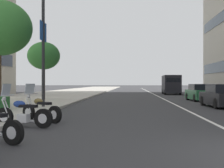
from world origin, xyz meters
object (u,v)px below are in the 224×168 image
object	(u,v)px
street_lamp_with_banners	(49,21)
motorcycle_second_in_row	(41,110)
car_mid_block_traffic	(223,96)
delivery_van_ahead	(171,84)
street_tree_far_plaza	(44,56)
motorcycle_under_tarp	(23,114)
car_approaching_light	(201,93)

from	to	relation	value
street_lamp_with_banners	motorcycle_second_in_row	bearing A→B (deg)	-167.72
street_lamp_with_banners	car_mid_block_traffic	bearing A→B (deg)	-78.80
delivery_van_ahead	street_tree_far_plaza	size ratio (longest dim) A/B	1.18
street_lamp_with_banners	delivery_van_ahead	bearing A→B (deg)	-22.72
delivery_van_ahead	street_lamp_with_banners	world-z (taller)	street_lamp_with_banners
delivery_van_ahead	street_lamp_with_banners	xyz separation A→B (m)	(-24.30, 10.18, 3.75)
motorcycle_under_tarp	delivery_van_ahead	size ratio (longest dim) A/B	0.38
car_mid_block_traffic	delivery_van_ahead	bearing A→B (deg)	-1.84
street_tree_far_plaza	car_mid_block_traffic	bearing A→B (deg)	-113.46
motorcycle_under_tarp	motorcycle_second_in_row	distance (m)	1.47
car_mid_block_traffic	street_lamp_with_banners	xyz separation A→B (m)	(-2.07, 10.48, 4.44)
motorcycle_second_in_row	street_lamp_with_banners	xyz separation A→B (m)	(5.68, 1.24, 4.66)
motorcycle_second_in_row	car_approaching_light	xyz separation A→B (m)	(14.66, -9.45, 0.23)
car_mid_block_traffic	street_lamp_with_banners	size ratio (longest dim) A/B	0.51
motorcycle_under_tarp	car_approaching_light	size ratio (longest dim) A/B	0.51
motorcycle_second_in_row	car_mid_block_traffic	size ratio (longest dim) A/B	0.45
motorcycle_second_in_row	street_tree_far_plaza	distance (m)	14.30
motorcycle_second_in_row	car_mid_block_traffic	world-z (taller)	motorcycle_second_in_row
car_approaching_light	street_tree_far_plaza	bearing A→B (deg)	92.89
motorcycle_under_tarp	street_tree_far_plaza	world-z (taller)	street_tree_far_plaza
motorcycle_second_in_row	street_tree_far_plaza	xyz separation A→B (m)	(13.39, 3.76, 3.33)
car_mid_block_traffic	delivery_van_ahead	size ratio (longest dim) A/B	0.75
car_approaching_light	street_tree_far_plaza	world-z (taller)	street_tree_far_plaza
car_approaching_light	car_mid_block_traffic	bearing A→B (deg)	175.71
car_mid_block_traffic	motorcycle_under_tarp	bearing A→B (deg)	131.71
motorcycle_under_tarp	street_lamp_with_banners	bearing A→B (deg)	-67.18
motorcycle_second_in_row	street_tree_far_plaza	world-z (taller)	street_tree_far_plaza
motorcycle_under_tarp	street_lamp_with_banners	world-z (taller)	street_lamp_with_banners
delivery_van_ahead	street_tree_far_plaza	bearing A→B (deg)	144.12
motorcycle_under_tarp	delivery_van_ahead	distance (m)	32.75
car_mid_block_traffic	street_lamp_with_banners	world-z (taller)	street_lamp_with_banners
street_tree_far_plaza	car_approaching_light	bearing A→B (deg)	-84.53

